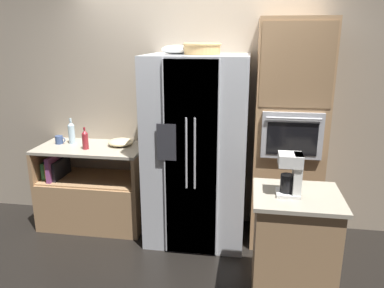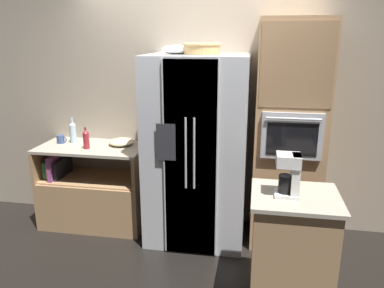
{
  "view_description": "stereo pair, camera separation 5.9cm",
  "coord_description": "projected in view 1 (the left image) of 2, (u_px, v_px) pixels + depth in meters",
  "views": [
    {
      "loc": [
        0.58,
        -3.48,
        2.04
      ],
      "look_at": [
        0.04,
        -0.03,
        1.03
      ],
      "focal_mm": 35.0,
      "sensor_mm": 36.0,
      "label": 1
    },
    {
      "loc": [
        0.63,
        -3.47,
        2.04
      ],
      "look_at": [
        0.04,
        -0.03,
        1.03
      ],
      "focal_mm": 35.0,
      "sensor_mm": 36.0,
      "label": 2
    }
  ],
  "objects": [
    {
      "name": "counter_left",
      "position": [
        94.0,
        196.0,
        4.16
      ],
      "size": [
        1.14,
        0.61,
        0.9
      ],
      "color": "#A87F56",
      "rests_on": "ground_plane"
    },
    {
      "name": "wicker_basket",
      "position": [
        202.0,
        48.0,
        3.43
      ],
      "size": [
        0.35,
        0.35,
        0.1
      ],
      "color": "tan",
      "rests_on": "refrigerator"
    },
    {
      "name": "bottle_tall",
      "position": [
        72.0,
        132.0,
        4.08
      ],
      "size": [
        0.07,
        0.07,
        0.28
      ],
      "color": "silver",
      "rests_on": "counter_left"
    },
    {
      "name": "refrigerator",
      "position": [
        197.0,
        151.0,
        3.73
      ],
      "size": [
        0.98,
        0.8,
        1.87
      ],
      "color": "silver",
      "rests_on": "ground_plane"
    },
    {
      "name": "mixing_bowl",
      "position": [
        121.0,
        142.0,
        4.03
      ],
      "size": [
        0.27,
        0.27,
        0.07
      ],
      "color": "beige",
      "rests_on": "counter_left"
    },
    {
      "name": "bottle_short",
      "position": [
        85.0,
        140.0,
        3.88
      ],
      "size": [
        0.06,
        0.06,
        0.23
      ],
      "color": "maroon",
      "rests_on": "counter_left"
    },
    {
      "name": "mug",
      "position": [
        59.0,
        140.0,
        4.09
      ],
      "size": [
        0.11,
        0.08,
        0.09
      ],
      "color": "#384C7A",
      "rests_on": "counter_left"
    },
    {
      "name": "wall_oven",
      "position": [
        288.0,
        136.0,
        3.63
      ],
      "size": [
        0.65,
        0.67,
        2.2
      ],
      "color": "#A87F56",
      "rests_on": "ground_plane"
    },
    {
      "name": "island_counter",
      "position": [
        293.0,
        250.0,
        2.86
      ],
      "size": [
        0.64,
        0.58,
        0.92
      ],
      "color": "#A87F56",
      "rests_on": "ground_plane"
    },
    {
      "name": "coffee_maker",
      "position": [
        292.0,
        173.0,
        2.68
      ],
      "size": [
        0.17,
        0.16,
        0.31
      ],
      "color": "white",
      "rests_on": "island_counter"
    },
    {
      "name": "ground_plane",
      "position": [
        189.0,
        237.0,
        3.95
      ],
      "size": [
        20.0,
        20.0,
        0.0
      ],
      "primitive_type": "plane",
      "color": "black"
    },
    {
      "name": "wall_back",
      "position": [
        196.0,
        98.0,
        4.01
      ],
      "size": [
        12.0,
        0.06,
        2.8
      ],
      "color": "tan",
      "rests_on": "ground_plane"
    },
    {
      "name": "fruit_bowl",
      "position": [
        176.0,
        50.0,
        3.53
      ],
      "size": [
        0.29,
        0.29,
        0.08
      ],
      "color": "white",
      "rests_on": "refrigerator"
    }
  ]
}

